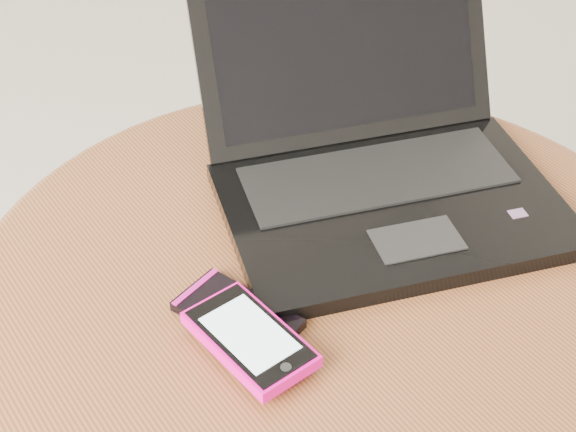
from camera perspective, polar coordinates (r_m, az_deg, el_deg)
table at (r=0.88m, az=2.83°, el=-9.68°), size 0.68×0.68×0.54m
laptop at (r=0.88m, az=5.78°, el=3.60°), size 0.40×0.40×0.19m
phone_black at (r=0.76m, az=-3.25°, el=-6.31°), size 0.09×0.12×0.01m
phone_pink at (r=0.73m, az=-2.46°, el=-7.83°), size 0.07×0.12×0.01m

